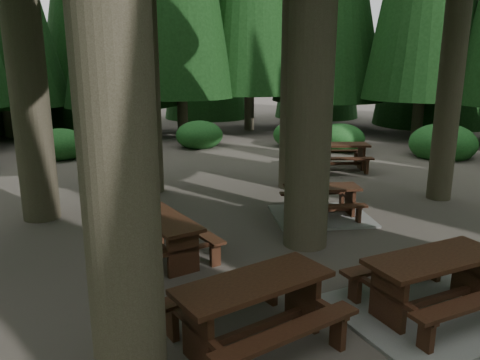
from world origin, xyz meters
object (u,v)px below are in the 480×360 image
object	(u,v)px
picnic_table_a	(431,293)
picnic_table_e	(254,302)
picnic_table_d	(338,152)
picnic_table_b	(165,232)
picnic_table_c	(321,207)

from	to	relation	value
picnic_table_a	picnic_table_e	xyz separation A→B (m)	(-2.62, 0.09, 0.27)
picnic_table_d	picnic_table_e	distance (m)	10.30
picnic_table_b	picnic_table_e	distance (m)	3.00
picnic_table_b	picnic_table_c	distance (m)	3.98
picnic_table_e	picnic_table_a	bearing A→B (deg)	-18.13
picnic_table_d	picnic_table_e	xyz separation A→B (m)	(-5.93, -8.42, 0.01)
picnic_table_c	picnic_table_a	bearing A→B (deg)	-85.66
picnic_table_b	picnic_table_e	world-z (taller)	picnic_table_e
picnic_table_c	picnic_table_d	xyz separation A→B (m)	(2.80, 4.24, 0.33)
picnic_table_a	picnic_table_d	xyz separation A→B (m)	(3.32, 8.50, 0.26)
picnic_table_a	picnic_table_c	bearing A→B (deg)	75.58
picnic_table_a	picnic_table_e	world-z (taller)	picnic_table_e
picnic_table_a	picnic_table_b	xyz separation A→B (m)	(-3.25, 3.01, 0.22)
picnic_table_b	picnic_table_e	size ratio (longest dim) A/B	0.91
picnic_table_c	picnic_table_e	size ratio (longest dim) A/B	1.03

